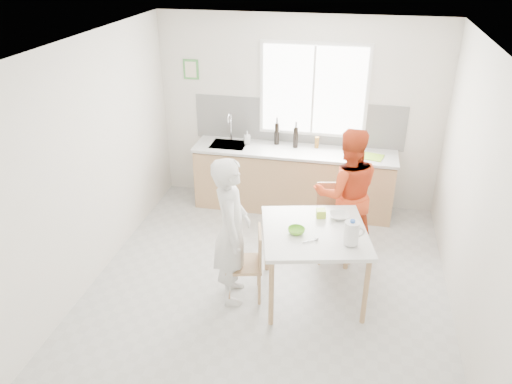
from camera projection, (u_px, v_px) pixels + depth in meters
The scene contains 21 objects.
ground at pixel (268, 288), 5.69m from camera, with size 4.50×4.50×0.00m, color #B7B7B2.
room_shell at pixel (269, 155), 4.94m from camera, with size 4.50×4.50×4.50m.
window at pixel (314, 90), 6.82m from camera, with size 1.50×0.06×1.30m.
backsplash at pixel (298, 122), 7.09m from camera, with size 3.00×0.02×0.65m, color white.
picture_frame at pixel (191, 69), 7.06m from camera, with size 0.22×0.03×0.28m.
kitchen_counter at pixel (293, 182), 7.20m from camera, with size 2.84×0.64×1.37m.
dining_table at pixel (314, 237), 5.26m from camera, with size 1.30×1.30×0.83m.
chair_left at pixel (250, 261), 5.38m from camera, with size 0.46×0.46×0.83m.
chair_far at pixel (333, 217), 6.10m from camera, with size 0.52×0.52×0.93m.
person_white at pixel (232, 231), 5.20m from camera, with size 0.61×0.40×1.66m, color silver.
person_red at pixel (347, 194), 5.98m from camera, with size 0.80×0.63×1.65m, color red.
bowl_green at pixel (296, 231), 5.16m from camera, with size 0.18×0.18×0.06m, color #6CBC2B.
bowl_white at pixel (339, 216), 5.44m from camera, with size 0.22×0.22×0.05m, color silver.
milk_jug at pixel (352, 233), 4.91m from camera, with size 0.21×0.15×0.26m.
green_box at pixel (321, 213), 5.45m from camera, with size 0.10×0.10×0.09m, color #ABCD2F.
spoon at pixel (310, 241), 5.02m from camera, with size 0.01×0.01×0.16m, color #A5A5AA.
cutting_board at pixel (370, 156), 6.74m from camera, with size 0.35×0.25×0.01m, color #87BD2B.
wine_bottle_a at pixel (277, 133), 7.09m from camera, with size 0.07×0.07×0.32m, color black.
wine_bottle_b at pixel (296, 137), 6.98m from camera, with size 0.07×0.07×0.30m, color black.
jar_amber at pixel (317, 142), 7.00m from camera, with size 0.06×0.06×0.16m, color #8D5E1E.
soap_bottle at pixel (247, 137), 7.14m from camera, with size 0.08×0.09×0.19m, color #999999.
Camera 1 is at (0.81, -4.50, 3.57)m, focal length 35.00 mm.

